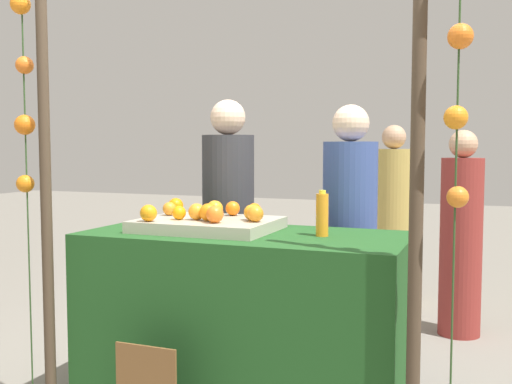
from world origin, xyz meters
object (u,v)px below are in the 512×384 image
Objects in this scene: juice_bottle at (322,214)px; vendor_left at (228,238)px; orange_1 at (254,210)px; orange_0 at (176,206)px; vendor_right at (349,250)px; stall_counter at (245,321)px.

vendor_left is at bearing 140.74° from juice_bottle.
juice_bottle reaches higher than orange_1.
vendor_left is at bearing 77.29° from orange_0.
vendor_right is (-0.01, 0.66, -0.28)m from juice_bottle.
orange_0 is 0.05× the size of vendor_right.
orange_0 reaches higher than orange_1.
orange_1 is at bearing 99.61° from stall_counter.
vendor_right is (0.39, 0.69, 0.29)m from stall_counter.
orange_0 is at bearing 169.64° from juice_bottle.
juice_bottle is at bearing -23.47° from orange_1.
juice_bottle is 0.14× the size of vendor_left.
vendor_right is (0.79, 0.00, -0.02)m from vendor_left.
orange_1 is (-0.04, 0.22, 0.56)m from stall_counter.
juice_bottle is at bearing -39.26° from vendor_left.
orange_0 is 1.20× the size of orange_1.
stall_counter is at bearing -59.52° from vendor_left.
vendor_right is (0.90, 0.49, -0.28)m from orange_0.
vendor_left is 0.79m from vendor_right.
vendor_right is at bearing 60.67° from stall_counter.
orange_1 reaches higher than stall_counter.
stall_counter is at bearing -21.03° from orange_0.
vendor_left is at bearing -179.87° from vendor_right.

